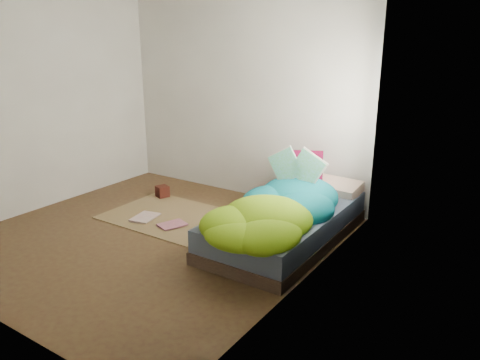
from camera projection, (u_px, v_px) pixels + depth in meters
name	position (u px, v px, depth m)	size (l,w,h in m)	color
ground	(151.00, 237.00, 4.96)	(3.50, 3.50, 0.00)	#46281B
room_walls	(143.00, 81.00, 4.47)	(3.54, 3.54, 2.62)	beige
bed	(286.00, 225.00, 4.84)	(1.00, 2.00, 0.34)	#35251D
duvet	(276.00, 200.00, 4.56)	(0.96, 1.84, 0.34)	#065C6A
rug	(175.00, 217.00, 5.47)	(1.60, 1.10, 0.01)	brown
pillow_floral	(337.00, 187.00, 5.28)	(0.52, 0.32, 0.12)	beige
pillow_magenta	(303.00, 170.00, 5.39)	(0.44, 0.14, 0.44)	#4F052A
open_book	(296.00, 158.00, 4.83)	(0.51, 0.11, 0.31)	#368B2D
wooden_box	(162.00, 191.00, 6.13)	(0.14, 0.14, 0.14)	#38170C
floor_book_a	(136.00, 216.00, 5.46)	(0.24, 0.33, 0.02)	silver
floor_book_b	(168.00, 222.00, 5.28)	(0.22, 0.29, 0.03)	#C47188
floor_book_c	(196.00, 238.00, 4.86)	(0.24, 0.33, 0.03)	tan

